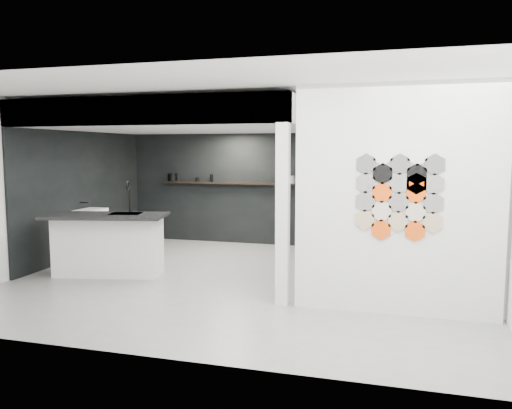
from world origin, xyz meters
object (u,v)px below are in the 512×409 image
object	(u,v)px
stockpot	(173,177)
bottle_dark	(211,178)
partition_panel	(396,200)
glass_bowl	(292,181)
wall_basin	(90,212)
utensil_cup	(197,180)
glass_vase	(292,179)
kettle	(278,180)
kitchen_island	(109,243)

from	to	relation	value
stockpot	bottle_dark	bearing A→B (deg)	0.00
partition_panel	glass_bowl	distance (m)	4.39
wall_basin	utensil_cup	distance (m)	2.49
glass_vase	glass_bowl	bearing A→B (deg)	0.00
wall_basin	kettle	xyz separation A→B (m)	(3.11, 2.07, 0.54)
utensil_cup	kitchen_island	bearing A→B (deg)	-94.79
partition_panel	utensil_cup	distance (m)	5.69
wall_basin	glass_bowl	distance (m)	4.00
partition_panel	kitchen_island	distance (m)	4.58
stockpot	kettle	size ratio (longest dim) A/B	1.27
partition_panel	kitchen_island	size ratio (longest dim) A/B	1.40
kitchen_island	stockpot	world-z (taller)	kitchen_island
glass_bowl	utensil_cup	size ratio (longest dim) A/B	1.71
stockpot	glass_bowl	size ratio (longest dim) A/B	1.37
glass_bowl	bottle_dark	world-z (taller)	bottle_dark
partition_panel	kitchen_island	xyz separation A→B (m)	(-4.43, 0.75, -0.89)
wall_basin	bottle_dark	xyz separation A→B (m)	(1.63, 2.07, 0.55)
kitchen_island	glass_vase	world-z (taller)	kitchen_island
kitchen_island	bottle_dark	world-z (taller)	kitchen_island
utensil_cup	bottle_dark	bearing A→B (deg)	0.00
wall_basin	kettle	distance (m)	3.77
partition_panel	bottle_dark	distance (m)	5.45
bottle_dark	glass_bowl	bearing A→B (deg)	0.00
glass_bowl	utensil_cup	bearing A→B (deg)	180.00
wall_basin	kitchen_island	distance (m)	1.51
kettle	glass_bowl	bearing A→B (deg)	22.04
stockpot	utensil_cup	distance (m)	0.58
kitchen_island	partition_panel	bearing A→B (deg)	-21.84
wall_basin	glass_vase	xyz separation A→B (m)	(3.39, 2.07, 0.55)
partition_panel	glass_vase	xyz separation A→B (m)	(-2.08, 3.87, -0.00)
glass_vase	bottle_dark	distance (m)	1.76
wall_basin	kitchen_island	world-z (taller)	kitchen_island
utensil_cup	stockpot	bearing A→B (deg)	180.00
partition_panel	wall_basin	xyz separation A→B (m)	(-5.46, 1.80, -0.55)
partition_panel	stockpot	distance (m)	6.13
wall_basin	utensil_cup	size ratio (longest dim) A/B	6.91
stockpot	glass_vase	xyz separation A→B (m)	(2.68, 0.00, -0.00)
kettle	glass_vase	world-z (taller)	glass_vase
kitchen_island	utensil_cup	bearing A→B (deg)	72.96
kitchen_island	glass_bowl	distance (m)	4.00
glass_bowl	utensil_cup	world-z (taller)	glass_bowl
kettle	wall_basin	bearing A→B (deg)	-124.33
kettle	glass_bowl	world-z (taller)	kettle
partition_panel	glass_vase	size ratio (longest dim) A/B	17.66
kettle	bottle_dark	distance (m)	1.48
wall_basin	partition_panel	bearing A→B (deg)	-18.23
glass_vase	utensil_cup	world-z (taller)	glass_vase
partition_panel	kitchen_island	bearing A→B (deg)	170.42
kettle	utensil_cup	distance (m)	1.81
stockpot	partition_panel	bearing A→B (deg)	-39.12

